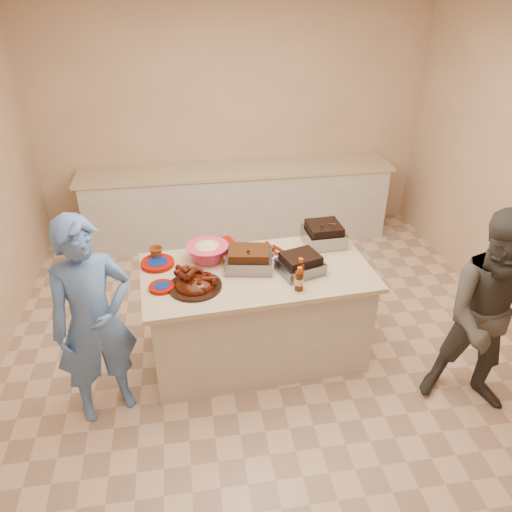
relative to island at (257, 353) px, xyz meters
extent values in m
cube|color=#47230F|center=(-0.06, 0.04, 0.85)|extent=(0.40, 0.33, 0.11)
cube|color=black|center=(0.33, -0.08, 0.85)|extent=(0.38, 0.35, 0.10)
cube|color=gray|center=(0.63, 0.34, 0.85)|extent=(0.33, 0.33, 0.13)
cylinder|color=silver|center=(0.11, 0.27, 0.85)|extent=(0.41, 0.41, 0.05)
cube|color=orange|center=(0.65, 0.36, 0.85)|extent=(0.35, 0.29, 0.08)
cylinder|color=#471B06|center=(0.26, -0.31, 0.85)|extent=(0.07, 0.07, 0.19)
cylinder|color=#471B06|center=(0.30, -0.18, 0.85)|extent=(0.07, 0.07, 0.18)
cylinder|color=#EFC400|center=(-0.27, 0.17, 0.85)|extent=(0.05, 0.05, 0.13)
imported|color=silver|center=(-0.01, 0.24, 0.85)|extent=(0.14, 0.05, 0.14)
cylinder|color=#940700|center=(-0.77, 0.20, 0.85)|extent=(0.28, 0.28, 0.03)
cylinder|color=#940700|center=(-0.73, -0.14, 0.85)|extent=(0.20, 0.20, 0.03)
imported|color=#8E4315|center=(-0.78, 0.30, 0.85)|extent=(0.12, 0.11, 0.11)
cube|color=#940700|center=(-0.24, 0.33, 0.85)|extent=(0.23, 0.20, 0.10)
imported|color=#537EC9|center=(-1.20, -0.41, 0.00)|extent=(1.16, 1.69, 0.38)
imported|color=#4C4945|center=(1.54, -0.79, 0.00)|extent=(1.33, 1.76, 0.60)
camera|label=1|loc=(-0.52, -3.26, 2.90)|focal=35.00mm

